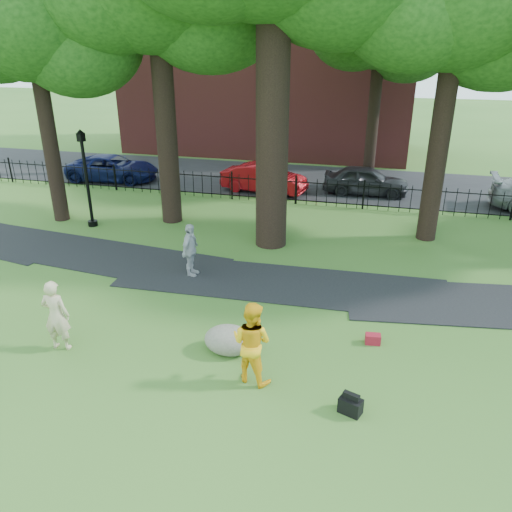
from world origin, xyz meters
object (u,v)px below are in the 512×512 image
(lamppost, at_px, (87,180))
(man, at_px, (252,342))
(woman, at_px, (56,315))
(boulder, at_px, (229,338))
(red_sedan, at_px, (264,178))

(lamppost, bearing_deg, man, -29.87)
(man, bearing_deg, lamppost, -26.50)
(woman, bearing_deg, boulder, -173.35)
(lamppost, relative_size, red_sedan, 0.92)
(woman, xyz_separation_m, lamppost, (-3.92, 7.89, 0.97))
(woman, distance_m, red_sedan, 14.37)
(woman, relative_size, lamppost, 0.47)
(woman, distance_m, lamppost, 8.86)
(lamppost, xyz_separation_m, red_sedan, (5.50, 6.39, -1.19))
(woman, height_order, man, man)
(boulder, height_order, lamppost, lamppost)
(woman, distance_m, boulder, 4.10)
(man, height_order, lamppost, lamppost)
(red_sedan, bearing_deg, boulder, -161.09)
(boulder, bearing_deg, woman, -167.24)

